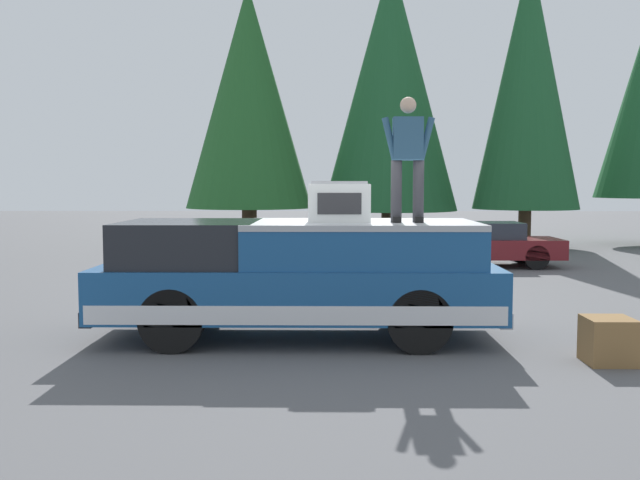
{
  "coord_description": "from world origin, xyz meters",
  "views": [
    {
      "loc": [
        -10.28,
        0.25,
        2.19
      ],
      "look_at": [
        0.12,
        0.39,
        1.35
      ],
      "focal_mm": 39.97,
      "sensor_mm": 36.0,
      "label": 1
    }
  ],
  "objects_px": {
    "person_on_truck_bed": "(408,156)",
    "parked_car_maroon": "(481,244)",
    "parked_car_silver": "(278,241)",
    "wooden_crate": "(608,341)",
    "compressor_unit": "(339,202)",
    "pickup_truck": "(299,277)"
  },
  "relations": [
    {
      "from": "parked_car_maroon",
      "to": "wooden_crate",
      "type": "height_order",
      "value": "parked_car_maroon"
    },
    {
      "from": "pickup_truck",
      "to": "compressor_unit",
      "type": "xyz_separation_m",
      "value": [
        -0.08,
        -0.56,
        1.05
      ]
    },
    {
      "from": "person_on_truck_bed",
      "to": "wooden_crate",
      "type": "height_order",
      "value": "person_on_truck_bed"
    },
    {
      "from": "person_on_truck_bed",
      "to": "parked_car_maroon",
      "type": "relative_size",
      "value": 0.41
    },
    {
      "from": "parked_car_silver",
      "to": "wooden_crate",
      "type": "bearing_deg",
      "value": -156.61
    },
    {
      "from": "pickup_truck",
      "to": "parked_car_maroon",
      "type": "bearing_deg",
      "value": -26.81
    },
    {
      "from": "compressor_unit",
      "to": "person_on_truck_bed",
      "type": "height_order",
      "value": "person_on_truck_bed"
    },
    {
      "from": "pickup_truck",
      "to": "parked_car_maroon",
      "type": "xyz_separation_m",
      "value": [
        8.72,
        -4.41,
        -0.29
      ]
    },
    {
      "from": "compressor_unit",
      "to": "parked_car_maroon",
      "type": "xyz_separation_m",
      "value": [
        8.81,
        -3.85,
        -1.35
      ]
    },
    {
      "from": "person_on_truck_bed",
      "to": "parked_car_silver",
      "type": "xyz_separation_m",
      "value": [
        9.92,
        2.47,
        -1.97
      ]
    },
    {
      "from": "wooden_crate",
      "to": "compressor_unit",
      "type": "bearing_deg",
      "value": 68.55
    },
    {
      "from": "pickup_truck",
      "to": "wooden_crate",
      "type": "height_order",
      "value": "pickup_truck"
    },
    {
      "from": "parked_car_silver",
      "to": "wooden_crate",
      "type": "height_order",
      "value": "parked_car_silver"
    },
    {
      "from": "parked_car_maroon",
      "to": "person_on_truck_bed",
      "type": "bearing_deg",
      "value": 161.88
    },
    {
      "from": "pickup_truck",
      "to": "wooden_crate",
      "type": "relative_size",
      "value": 9.89
    },
    {
      "from": "pickup_truck",
      "to": "parked_car_silver",
      "type": "relative_size",
      "value": 1.35
    },
    {
      "from": "compressor_unit",
      "to": "parked_car_maroon",
      "type": "distance_m",
      "value": 9.71
    },
    {
      "from": "parked_car_maroon",
      "to": "wooden_crate",
      "type": "bearing_deg",
      "value": 176.62
    },
    {
      "from": "pickup_truck",
      "to": "parked_car_maroon",
      "type": "distance_m",
      "value": 9.78
    },
    {
      "from": "parked_car_maroon",
      "to": "parked_car_silver",
      "type": "distance_m",
      "value": 5.48
    },
    {
      "from": "parked_car_maroon",
      "to": "pickup_truck",
      "type": "bearing_deg",
      "value": 153.19
    },
    {
      "from": "pickup_truck",
      "to": "parked_car_silver",
      "type": "distance_m",
      "value": 9.78
    }
  ]
}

